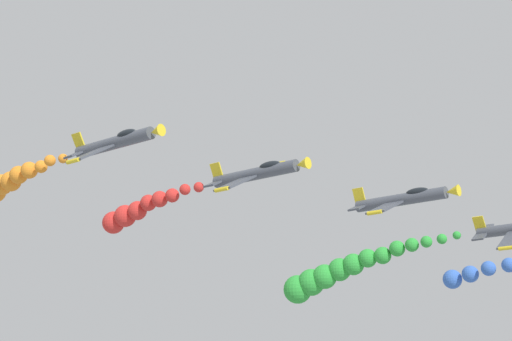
{
  "coord_description": "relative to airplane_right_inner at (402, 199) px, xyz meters",
  "views": [
    {
      "loc": [
        53.25,
        41.4,
        119.38
      ],
      "look_at": [
        0.0,
        0.0,
        138.56
      ],
      "focal_mm": 55.06,
      "sensor_mm": 36.0,
      "label": 1
    }
  ],
  "objects": [
    {
      "name": "airplane_right_outer",
      "position": [
        20.15,
        -16.61,
        3.62
      ],
      "size": [
        8.4,
        10.35,
        5.21
      ],
      "rotation": [
        0.0,
        0.54,
        0.0
      ],
      "color": "#474C56"
    },
    {
      "name": "airplane_left_outer",
      "position": [
        10.5,
        -8.75,
        1.64
      ],
      "size": [
        8.69,
        10.35,
        4.64
      ],
      "rotation": [
        0.0,
        0.47,
        0.0
      ],
      "color": "#474C56"
    },
    {
      "name": "airplane_right_inner",
      "position": [
        0.0,
        0.0,
        0.0
      ],
      "size": [
        8.94,
        10.35,
        4.08
      ],
      "rotation": [
        0.0,
        0.4,
        0.0
      ],
      "color": "#474C56"
    },
    {
      "name": "smoke_trail_lead",
      "position": [
        -22.79,
        -2.0,
        -3.75
      ],
      "size": [
        2.9,
        15.77,
        3.2
      ],
      "color": "blue"
    },
    {
      "name": "smoke_trail_left_inner",
      "position": [
        -10.16,
        -14.15,
        -4.44
      ],
      "size": [
        4.03,
        20.7,
        6.22
      ],
      "color": "green"
    },
    {
      "name": "smoke_trail_left_outer",
      "position": [
        10.28,
        -24.3,
        0.38
      ],
      "size": [
        2.29,
        13.5,
        3.51
      ],
      "color": "red"
    }
  ]
}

